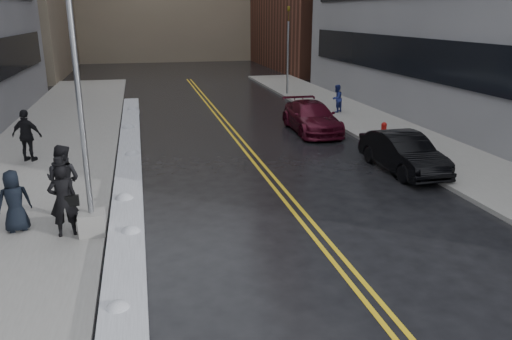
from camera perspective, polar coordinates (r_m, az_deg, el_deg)
ground at (r=12.15m, az=-2.83°, el=-10.26°), size 160.00×160.00×0.00m
sidewalk_west at (r=21.69m, az=-22.95°, el=1.14°), size 5.50×50.00×0.15m
sidewalk_east at (r=24.42m, az=16.41°, el=3.52°), size 4.00×50.00×0.15m
lane_line_left at (r=21.77m, az=-1.50°, el=2.41°), size 0.12×50.00×0.01m
lane_line_right at (r=21.83m, az=-0.72°, el=2.45°), size 0.12×50.00×0.01m
snow_ridge at (r=19.40m, az=-14.29°, el=0.48°), size 0.90×30.00×0.34m
lamppost at (r=13.06m, az=-19.05°, el=2.68°), size 0.65×0.65×7.62m
fire_hydrant at (r=23.84m, az=14.40°, el=4.53°), size 0.26×0.26×0.73m
traffic_signal at (r=36.19m, az=3.67°, el=13.84°), size 0.16×0.20×6.00m
pedestrian_fedora at (r=13.62m, az=-21.18°, el=-3.24°), size 0.78×0.59×1.93m
pedestrian_b at (r=15.04m, az=-21.15°, el=-1.08°), size 1.22×1.10×2.05m
pedestrian_c at (r=14.45m, az=-25.90°, el=-3.21°), size 0.92×0.72×1.66m
pedestrian_d at (r=21.17m, az=-24.70°, el=3.59°), size 1.28×0.86×2.02m
pedestrian_east at (r=29.59m, az=9.21°, el=8.07°), size 0.98×0.94×1.59m
car_black at (r=19.29m, az=16.46°, el=1.91°), size 1.65×4.42×1.44m
car_maroon at (r=25.05m, az=6.36°, el=6.02°), size 2.19×5.11×1.47m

